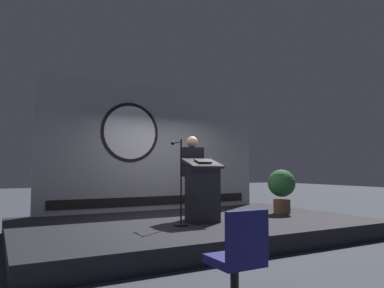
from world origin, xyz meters
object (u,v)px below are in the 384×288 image
at_px(speaker_person, 192,177).
at_px(microphone_stand, 180,195).
at_px(podium, 203,191).
at_px(potted_plant, 282,187).
at_px(audience_chair_left, 239,253).

xyz_separation_m(speaker_person, microphone_stand, (-0.56, -0.58, -0.30)).
bearing_deg(podium, microphone_stand, -168.55).
relative_size(podium, potted_plant, 1.22).
xyz_separation_m(microphone_stand, audience_chair_left, (-0.80, -2.82, -0.32)).
relative_size(podium, microphone_stand, 0.78).
height_order(podium, audience_chair_left, podium).
bearing_deg(microphone_stand, audience_chair_left, -105.92).
height_order(podium, speaker_person, speaker_person).
distance_m(speaker_person, potted_plant, 2.14).
bearing_deg(speaker_person, podium, -95.89).
bearing_deg(speaker_person, potted_plant, -4.34).
distance_m(speaker_person, microphone_stand, 0.86).
relative_size(speaker_person, audience_chair_left, 1.79).
bearing_deg(audience_chair_left, microphone_stand, 74.08).
height_order(podium, microphone_stand, microphone_stand).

